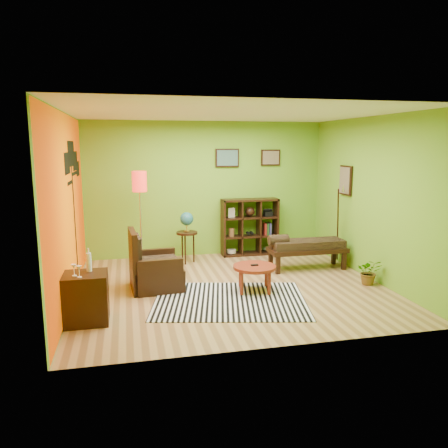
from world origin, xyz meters
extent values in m
plane|color=tan|center=(0.00, 0.00, 0.00)|extent=(5.00, 5.00, 0.00)
cube|color=#6AA524|center=(0.00, 2.25, 1.40)|extent=(5.00, 0.04, 2.80)
cube|color=#6AA524|center=(0.00, -2.25, 1.40)|extent=(5.00, 0.04, 2.80)
cube|color=#6AA524|center=(-2.50, 0.00, 1.40)|extent=(0.04, 4.50, 2.80)
cube|color=#6AA524|center=(2.50, 0.00, 1.40)|extent=(0.04, 4.50, 2.80)
cube|color=white|center=(0.00, 0.00, 2.80)|extent=(5.00, 4.50, 0.04)
cube|color=#F76600|center=(-2.48, 0.00, 1.40)|extent=(0.01, 4.45, 2.75)
cube|color=black|center=(-2.46, 0.55, 1.05)|extent=(0.01, 0.14, 2.10)
cube|color=black|center=(-2.46, 0.05, 2.05)|extent=(0.01, 0.65, 0.32)
cube|color=black|center=(-2.46, 0.60, 2.18)|extent=(0.01, 0.85, 0.40)
cube|color=black|center=(-2.46, 1.10, 2.05)|extent=(0.01, 0.70, 0.32)
cube|color=black|center=(-2.46, 1.45, 1.90)|extent=(0.01, 0.50, 0.26)
cube|color=black|center=(0.45, 2.22, 2.05)|extent=(0.50, 0.03, 0.38)
cube|color=slate|center=(0.45, 2.19, 2.05)|extent=(0.44, 0.01, 0.32)
cube|color=black|center=(1.40, 2.22, 2.05)|extent=(0.42, 0.03, 0.34)
cube|color=#857254|center=(1.40, 2.19, 2.05)|extent=(0.36, 0.01, 0.28)
cube|color=black|center=(2.47, 0.90, 1.65)|extent=(0.03, 0.44, 0.56)
cube|color=#857254|center=(2.44, 0.90, 1.65)|extent=(0.01, 0.38, 0.50)
cylinder|color=black|center=(2.35, 0.90, 0.78)|extent=(0.23, 0.34, 1.46)
cone|color=silver|center=(2.35, 0.75, 1.52)|extent=(0.08, 0.09, 0.16)
cube|color=silver|center=(-0.17, -0.63, 0.01)|extent=(2.57, 2.11, 0.01)
cylinder|color=maroon|center=(0.32, -0.28, 0.40)|extent=(0.68, 0.68, 0.05)
cylinder|color=maroon|center=(0.58, -0.11, 0.19)|extent=(0.05, 0.05, 0.37)
cylinder|color=maroon|center=(0.15, -0.02, 0.19)|extent=(0.05, 0.05, 0.37)
cylinder|color=maroon|center=(0.49, -0.53, 0.19)|extent=(0.05, 0.05, 0.37)
cylinder|color=maroon|center=(0.07, -0.45, 0.19)|extent=(0.05, 0.05, 0.37)
cube|color=black|center=(0.32, -0.28, 0.43)|extent=(0.12, 0.05, 0.02)
cube|color=black|center=(-1.19, 0.21, 0.18)|extent=(0.84, 0.82, 0.36)
cube|color=black|center=(-1.56, 0.18, 0.49)|extent=(0.14, 0.77, 0.98)
cube|color=black|center=(-1.16, -0.16, 0.29)|extent=(0.72, 0.14, 0.57)
cube|color=black|center=(-1.21, 0.57, 0.29)|extent=(0.72, 0.14, 0.57)
cube|color=tan|center=(-1.16, 0.21, 0.42)|extent=(0.67, 0.65, 0.12)
cube|color=tan|center=(-1.49, 0.19, 0.67)|extent=(0.12, 0.58, 0.45)
cube|color=black|center=(-2.20, -1.00, 0.33)|extent=(0.56, 0.51, 0.67)
cylinder|color=white|center=(-2.15, -0.90, 0.79)|extent=(0.07, 0.07, 0.25)
cylinder|color=white|center=(-2.15, -0.90, 0.95)|extent=(0.02, 0.02, 0.07)
cylinder|color=white|center=(-2.32, -1.08, 0.67)|extent=(0.06, 0.06, 0.01)
cylinder|color=white|center=(-2.32, -1.08, 0.72)|extent=(0.01, 0.01, 0.09)
cone|color=white|center=(-2.32, -1.08, 0.79)|extent=(0.07, 0.07, 0.06)
cylinder|color=white|center=(-2.25, -1.16, 0.67)|extent=(0.06, 0.06, 0.01)
cylinder|color=white|center=(-2.25, -1.16, 0.72)|extent=(0.01, 0.01, 0.09)
cone|color=white|center=(-2.25, -1.16, 0.79)|extent=(0.07, 0.07, 0.06)
cylinder|color=silver|center=(-1.39, 1.40, 0.02)|extent=(0.28, 0.28, 0.03)
cylinder|color=silver|center=(-1.39, 1.40, 0.86)|extent=(0.03, 0.03, 1.71)
cylinder|color=red|center=(-1.39, 1.40, 1.66)|extent=(0.27, 0.27, 0.37)
cylinder|color=black|center=(-0.50, 1.66, 0.61)|extent=(0.42, 0.42, 0.04)
cylinder|color=black|center=(-0.36, 1.67, 0.29)|extent=(0.03, 0.03, 0.59)
cylinder|color=black|center=(-0.58, 1.77, 0.29)|extent=(0.03, 0.03, 0.59)
cylinder|color=black|center=(-0.55, 1.53, 0.29)|extent=(0.03, 0.03, 0.59)
cylinder|color=gold|center=(-0.50, 1.66, 0.65)|extent=(0.10, 0.10, 0.02)
cylinder|color=gold|center=(-0.50, 1.66, 0.71)|extent=(0.02, 0.02, 0.10)
sphere|color=#104092|center=(-0.50, 1.66, 0.89)|extent=(0.26, 0.26, 0.26)
cube|color=black|center=(0.32, 2.03, 0.60)|extent=(0.04, 0.35, 1.20)
cube|color=black|center=(1.48, 2.03, 0.60)|extent=(0.04, 0.35, 1.20)
cube|color=black|center=(0.90, 2.03, 0.02)|extent=(1.20, 0.35, 0.04)
cube|color=black|center=(0.90, 2.03, 1.18)|extent=(1.20, 0.35, 0.04)
cube|color=black|center=(0.70, 2.03, 0.60)|extent=(0.03, 0.33, 1.12)
cube|color=black|center=(1.10, 2.03, 0.60)|extent=(0.03, 0.33, 1.12)
cube|color=black|center=(0.90, 2.03, 0.40)|extent=(1.12, 0.33, 0.03)
cube|color=black|center=(0.90, 2.03, 0.80)|extent=(1.12, 0.33, 0.03)
cylinder|color=#BEAE94|center=(0.50, 2.03, 0.09)|extent=(0.20, 0.20, 0.07)
sphere|color=black|center=(0.90, 2.03, 0.93)|extent=(0.20, 0.20, 0.20)
cube|color=black|center=(1.30, 2.03, 0.87)|extent=(0.18, 0.15, 0.10)
cylinder|color=black|center=(0.86, 2.03, 0.47)|extent=(0.06, 0.12, 0.06)
cylinder|color=black|center=(0.94, 2.03, 0.47)|extent=(0.06, 0.12, 0.06)
ellipsoid|color=#384C26|center=(1.30, 2.03, 0.10)|extent=(0.18, 0.18, 0.09)
cylinder|color=brown|center=(0.50, 2.03, 0.50)|extent=(0.12, 0.12, 0.18)
cube|color=#BEAE94|center=(0.50, 2.03, 0.92)|extent=(0.14, 0.03, 0.20)
cube|color=maroon|center=(1.23, 2.03, 0.54)|extent=(0.04, 0.18, 0.26)
cube|color=#1E4C1E|center=(1.28, 2.03, 0.54)|extent=(0.04, 0.18, 0.26)
cube|color=navy|center=(1.34, 2.03, 0.54)|extent=(0.04, 0.18, 0.26)
cube|color=black|center=(1.66, 0.73, 0.37)|extent=(1.48, 0.54, 0.08)
cube|color=tan|center=(1.66, 0.73, 0.48)|extent=(1.37, 0.47, 0.15)
cylinder|color=tan|center=(1.08, 0.74, 0.59)|extent=(0.37, 0.19, 0.19)
cube|color=black|center=(2.32, 0.94, 0.16)|extent=(0.07, 0.07, 0.33)
cube|color=black|center=(1.01, 0.95, 0.16)|extent=(0.07, 0.07, 0.33)
cube|color=black|center=(2.31, 0.52, 0.16)|extent=(0.07, 0.07, 0.33)
cube|color=black|center=(1.01, 0.53, 0.16)|extent=(0.07, 0.07, 0.33)
imported|color=#26661E|center=(2.30, -0.38, 0.17)|extent=(0.54, 0.56, 0.34)
camera|label=1|loc=(-1.62, -6.74, 2.32)|focal=35.00mm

